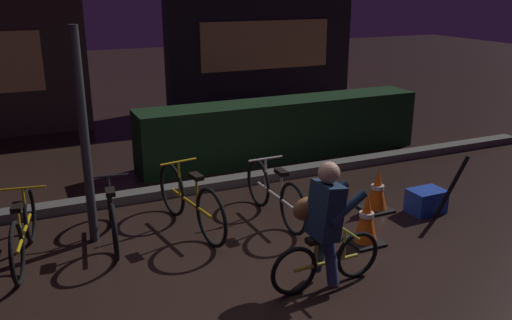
{
  "coord_description": "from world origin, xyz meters",
  "views": [
    {
      "loc": [
        -2.12,
        -4.56,
        2.75
      ],
      "look_at": [
        0.2,
        0.6,
        0.9
      ],
      "focal_mm": 37.93,
      "sensor_mm": 36.0,
      "label": 1
    }
  ],
  "objects_px": {
    "parked_bike_center_right": "(190,202)",
    "closed_umbrella": "(451,188)",
    "traffic_cone_far": "(377,191)",
    "blue_crate": "(426,201)",
    "parked_bike_right_mid": "(275,194)",
    "street_post": "(84,139)",
    "cyclist": "(324,225)",
    "traffic_cone_near": "(366,219)",
    "parked_bike_center_left": "(112,214)",
    "parked_bike_left_mid": "(24,231)"
  },
  "relations": [
    {
      "from": "parked_bike_center_right",
      "to": "closed_umbrella",
      "type": "bearing_deg",
      "value": -117.22
    },
    {
      "from": "traffic_cone_far",
      "to": "blue_crate",
      "type": "relative_size",
      "value": 1.24
    },
    {
      "from": "blue_crate",
      "to": "parked_bike_center_right",
      "type": "bearing_deg",
      "value": 165.6
    },
    {
      "from": "parked_bike_right_mid",
      "to": "closed_umbrella",
      "type": "bearing_deg",
      "value": -114.49
    },
    {
      "from": "street_post",
      "to": "parked_bike_right_mid",
      "type": "height_order",
      "value": "street_post"
    },
    {
      "from": "parked_bike_center_right",
      "to": "cyclist",
      "type": "relative_size",
      "value": 1.33
    },
    {
      "from": "traffic_cone_near",
      "to": "traffic_cone_far",
      "type": "xyz_separation_m",
      "value": [
        0.67,
        0.71,
        -0.03
      ]
    },
    {
      "from": "parked_bike_center_left",
      "to": "traffic_cone_far",
      "type": "distance_m",
      "value": 3.25
    },
    {
      "from": "traffic_cone_far",
      "to": "cyclist",
      "type": "height_order",
      "value": "cyclist"
    },
    {
      "from": "parked_bike_left_mid",
      "to": "blue_crate",
      "type": "relative_size",
      "value": 3.5
    },
    {
      "from": "traffic_cone_far",
      "to": "parked_bike_left_mid",
      "type": "bearing_deg",
      "value": 174.18
    },
    {
      "from": "parked_bike_left_mid",
      "to": "closed_umbrella",
      "type": "relative_size",
      "value": 1.81
    },
    {
      "from": "parked_bike_center_left",
      "to": "parked_bike_right_mid",
      "type": "bearing_deg",
      "value": -90.04
    },
    {
      "from": "parked_bike_right_mid",
      "to": "traffic_cone_far",
      "type": "relative_size",
      "value": 2.83
    },
    {
      "from": "parked_bike_right_mid",
      "to": "cyclist",
      "type": "distance_m",
      "value": 1.61
    },
    {
      "from": "parked_bike_left_mid",
      "to": "closed_umbrella",
      "type": "distance_m",
      "value": 4.88
    },
    {
      "from": "parked_bike_left_mid",
      "to": "traffic_cone_far",
      "type": "bearing_deg",
      "value": -86.46
    },
    {
      "from": "parked_bike_left_mid",
      "to": "parked_bike_center_right",
      "type": "xyz_separation_m",
      "value": [
        1.79,
        0.0,
        0.02
      ]
    },
    {
      "from": "parked_bike_right_mid",
      "to": "traffic_cone_far",
      "type": "xyz_separation_m",
      "value": [
        1.3,
        -0.29,
        -0.06
      ]
    },
    {
      "from": "blue_crate",
      "to": "cyclist",
      "type": "xyz_separation_m",
      "value": [
        -2.08,
        -0.96,
        0.48
      ]
    },
    {
      "from": "closed_umbrella",
      "to": "parked_bike_center_left",
      "type": "bearing_deg",
      "value": 172.43
    },
    {
      "from": "parked_bike_right_mid",
      "to": "blue_crate",
      "type": "distance_m",
      "value": 1.93
    },
    {
      "from": "parked_bike_center_left",
      "to": "closed_umbrella",
      "type": "distance_m",
      "value": 4.02
    },
    {
      "from": "parked_bike_left_mid",
      "to": "closed_umbrella",
      "type": "bearing_deg",
      "value": -92.2
    },
    {
      "from": "traffic_cone_far",
      "to": "cyclist",
      "type": "xyz_separation_m",
      "value": [
        -1.56,
        -1.27,
        0.37
      ]
    },
    {
      "from": "traffic_cone_near",
      "to": "closed_umbrella",
      "type": "bearing_deg",
      "value": 6.41
    },
    {
      "from": "parked_bike_center_right",
      "to": "cyclist",
      "type": "xyz_separation_m",
      "value": [
        0.77,
        -1.69,
        0.28
      ]
    },
    {
      "from": "parked_bike_left_mid",
      "to": "blue_crate",
      "type": "height_order",
      "value": "parked_bike_left_mid"
    },
    {
      "from": "street_post",
      "to": "parked_bike_center_right",
      "type": "xyz_separation_m",
      "value": [
        1.08,
        -0.17,
        -0.83
      ]
    },
    {
      "from": "parked_bike_right_mid",
      "to": "parked_bike_center_right",
      "type": "bearing_deg",
      "value": 81.5
    },
    {
      "from": "parked_bike_left_mid",
      "to": "parked_bike_right_mid",
      "type": "xyz_separation_m",
      "value": [
        2.81,
        -0.13,
        -0.0
      ]
    },
    {
      "from": "parked_bike_center_left",
      "to": "cyclist",
      "type": "bearing_deg",
      "value": -130.7
    },
    {
      "from": "street_post",
      "to": "traffic_cone_near",
      "type": "xyz_separation_m",
      "value": [
        2.74,
        -1.3,
        -0.89
      ]
    },
    {
      "from": "parked_bike_left_mid",
      "to": "traffic_cone_near",
      "type": "height_order",
      "value": "parked_bike_left_mid"
    },
    {
      "from": "street_post",
      "to": "cyclist",
      "type": "distance_m",
      "value": 2.68
    },
    {
      "from": "street_post",
      "to": "blue_crate",
      "type": "height_order",
      "value": "street_post"
    },
    {
      "from": "parked_bike_left_mid",
      "to": "blue_crate",
      "type": "xyz_separation_m",
      "value": [
        4.64,
        -0.73,
        -0.18
      ]
    },
    {
      "from": "parked_bike_center_right",
      "to": "blue_crate",
      "type": "distance_m",
      "value": 2.95
    },
    {
      "from": "street_post",
      "to": "parked_bike_center_right",
      "type": "relative_size",
      "value": 1.42
    },
    {
      "from": "blue_crate",
      "to": "cyclist",
      "type": "height_order",
      "value": "cyclist"
    },
    {
      "from": "parked_bike_left_mid",
      "to": "parked_bike_right_mid",
      "type": "bearing_deg",
      "value": -83.25
    },
    {
      "from": "parked_bike_right_mid",
      "to": "traffic_cone_near",
      "type": "distance_m",
      "value": 1.18
    },
    {
      "from": "parked_bike_left_mid",
      "to": "traffic_cone_near",
      "type": "xyz_separation_m",
      "value": [
        3.44,
        -1.13,
        -0.04
      ]
    },
    {
      "from": "parked_bike_center_right",
      "to": "traffic_cone_far",
      "type": "distance_m",
      "value": 2.36
    },
    {
      "from": "street_post",
      "to": "parked_bike_left_mid",
      "type": "relative_size",
      "value": 1.54
    },
    {
      "from": "blue_crate",
      "to": "closed_umbrella",
      "type": "height_order",
      "value": "closed_umbrella"
    },
    {
      "from": "parked_bike_center_right",
      "to": "blue_crate",
      "type": "relative_size",
      "value": 3.78
    },
    {
      "from": "street_post",
      "to": "blue_crate",
      "type": "distance_m",
      "value": 4.16
    },
    {
      "from": "parked_bike_center_right",
      "to": "parked_bike_right_mid",
      "type": "height_order",
      "value": "parked_bike_center_right"
    },
    {
      "from": "parked_bike_center_right",
      "to": "blue_crate",
      "type": "height_order",
      "value": "parked_bike_center_right"
    }
  ]
}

